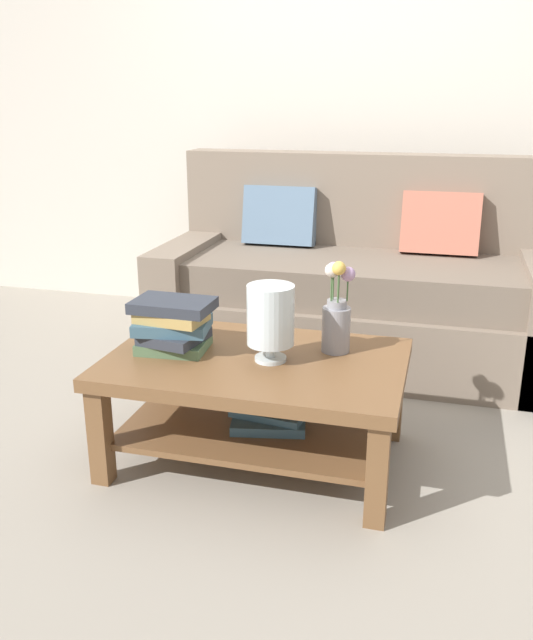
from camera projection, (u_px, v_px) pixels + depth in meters
name	position (u px, v px, depth m)	size (l,w,h in m)	color
ground_plane	(292.00, 423.00, 2.92)	(10.00, 10.00, 0.00)	gray
back_wall	(358.00, 97.00, 4.00)	(6.40, 0.12, 2.70)	beige
couch	(356.00, 290.00, 3.59)	(2.05, 0.90, 1.06)	#7A6B5B
coffee_table	(257.00, 386.00, 2.54)	(1.11, 0.73, 0.42)	brown
book_stack_main	(173.00, 325.00, 2.54)	(0.31, 0.26, 0.20)	#51704C
glass_hurricane_vase	(271.00, 317.00, 2.43)	(0.17, 0.17, 0.29)	silver
flower_pitcher	(337.00, 314.00, 2.52)	(0.12, 0.11, 0.36)	gray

